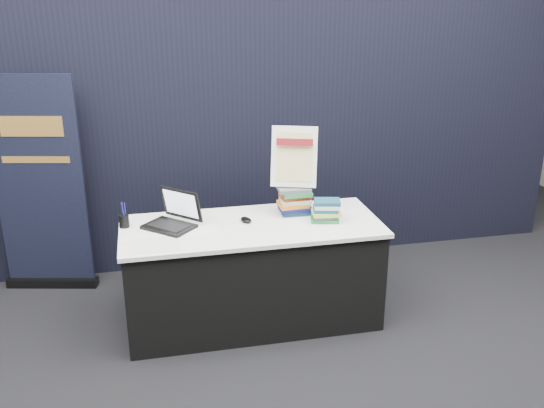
{
  "coord_description": "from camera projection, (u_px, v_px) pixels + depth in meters",
  "views": [
    {
      "loc": [
        -0.69,
        -3.28,
        2.34
      ],
      "look_at": [
        0.15,
        0.55,
        0.89
      ],
      "focal_mm": 40.0,
      "sensor_mm": 36.0,
      "label": 1
    }
  ],
  "objects": [
    {
      "name": "book_stack_short",
      "position": [
        326.0,
        211.0,
        4.24
      ],
      "size": [
        0.2,
        0.16,
        0.15
      ],
      "rotation": [
        0.0,
        0.0,
        -0.17
      ],
      "color": "#207A3E",
      "rests_on": "display_table"
    },
    {
      "name": "brochure_mid",
      "position": [
        146.0,
        239.0,
        3.96
      ],
      "size": [
        0.31,
        0.24,
        0.0
      ],
      "primitive_type": "cube",
      "rotation": [
        0.0,
        0.0,
        -0.2
      ],
      "color": "white",
      "rests_on": "display_table"
    },
    {
      "name": "wall_back",
      "position": [
        196.0,
        35.0,
        7.01
      ],
      "size": [
        8.0,
        0.02,
        3.5
      ],
      "primitive_type": "cube",
      "color": "#B1ADA7",
      "rests_on": "floor"
    },
    {
      "name": "book_stack_tall",
      "position": [
        295.0,
        200.0,
        4.37
      ],
      "size": [
        0.21,
        0.17,
        0.2
      ],
      "rotation": [
        0.0,
        0.0,
        0.02
      ],
      "color": "navy",
      "rests_on": "display_table"
    },
    {
      "name": "laptop",
      "position": [
        168.0,
        218.0,
        4.15
      ],
      "size": [
        0.39,
        0.44,
        0.25
      ],
      "rotation": [
        0.0,
        0.0,
        -0.76
      ],
      "color": "black",
      "rests_on": "display_table"
    },
    {
      "name": "floor",
      "position": [
        268.0,
        362.0,
        3.95
      ],
      "size": [
        8.0,
        8.0,
        0.0
      ],
      "primitive_type": "plane",
      "color": "black",
      "rests_on": "ground"
    },
    {
      "name": "info_sign",
      "position": [
        294.0,
        157.0,
        4.28
      ],
      "size": [
        0.35,
        0.22,
        0.44
      ],
      "rotation": [
        0.0,
        0.0,
        -0.33
      ],
      "color": "black",
      "rests_on": "book_stack_tall"
    },
    {
      "name": "brochure_left",
      "position": [
        155.0,
        245.0,
        3.87
      ],
      "size": [
        0.32,
        0.23,
        0.0
      ],
      "primitive_type": "cube",
      "rotation": [
        0.0,
        0.0,
        0.01
      ],
      "color": "silver",
      "rests_on": "display_table"
    },
    {
      "name": "pullup_banner",
      "position": [
        42.0,
        198.0,
        4.69
      ],
      "size": [
        0.73,
        0.26,
        1.71
      ],
      "rotation": [
        0.0,
        0.0,
        -0.22
      ],
      "color": "black",
      "rests_on": "floor"
    },
    {
      "name": "stacking_chair",
      "position": [
        321.0,
        204.0,
        5.23
      ],
      "size": [
        0.49,
        0.5,
        0.94
      ],
      "rotation": [
        0.0,
        0.0,
        0.18
      ],
      "color": "black",
      "rests_on": "floor"
    },
    {
      "name": "drape_partition",
      "position": [
        228.0,
        127.0,
        5.0
      ],
      "size": [
        6.0,
        0.08,
        2.4
      ],
      "primitive_type": "cube",
      "color": "black",
      "rests_on": "floor"
    },
    {
      "name": "pen_cup",
      "position": [
        124.0,
        221.0,
        4.14
      ],
      "size": [
        0.08,
        0.08,
        0.09
      ],
      "primitive_type": "cylinder",
      "rotation": [
        0.0,
        0.0,
        0.22
      ],
      "color": "black",
      "rests_on": "display_table"
    },
    {
      "name": "brochure_right",
      "position": [
        198.0,
        230.0,
        4.1
      ],
      "size": [
        0.25,
        0.18,
        0.0
      ],
      "primitive_type": "cube",
      "rotation": [
        0.0,
        0.0,
        -0.01
      ],
      "color": "white",
      "rests_on": "display_table"
    },
    {
      "name": "display_table",
      "position": [
        252.0,
        273.0,
        4.33
      ],
      "size": [
        1.8,
        0.75,
        0.75
      ],
      "color": "black",
      "rests_on": "floor"
    },
    {
      "name": "mouse",
      "position": [
        246.0,
        220.0,
        4.24
      ],
      "size": [
        0.1,
        0.12,
        0.03
      ],
      "primitive_type": "ellipsoid",
      "rotation": [
        0.0,
        0.0,
        0.37
      ],
      "color": "black",
      "rests_on": "display_table"
    }
  ]
}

